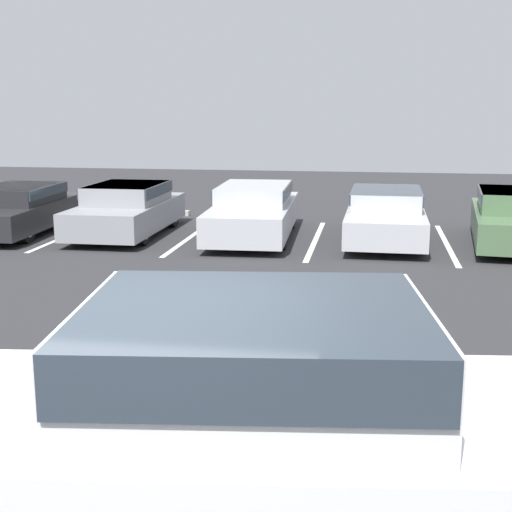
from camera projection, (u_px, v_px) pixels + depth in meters
name	position (u px, v px, depth m)	size (l,w,h in m)	color
stall_stripe_b	(74.00, 233.00, 17.40)	(0.12, 4.96, 0.01)	white
stall_stripe_c	(192.00, 236.00, 16.93)	(0.12, 4.96, 0.01)	white
stall_stripe_d	(315.00, 240.00, 16.47)	(0.12, 4.96, 0.01)	white
stall_stripe_e	(447.00, 244.00, 16.00)	(0.12, 4.96, 0.01)	white
pickup_truck	(303.00, 449.00, 4.49)	(6.11, 2.63, 1.85)	white
parked_sedan_a	(18.00, 208.00, 17.31)	(1.92, 4.42, 1.15)	#232326
parked_sedan_b	(127.00, 208.00, 17.05)	(1.80, 4.27, 1.21)	gray
parked_sedan_c	(254.00, 210.00, 16.66)	(1.92, 4.78, 1.24)	#B7BABF
parked_sedan_d	(386.00, 213.00, 16.30)	(1.78, 4.66, 1.16)	#B7BABF
wheel_stop_curb	(155.00, 212.00, 20.24)	(2.00, 0.20, 0.14)	#B7B2A8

